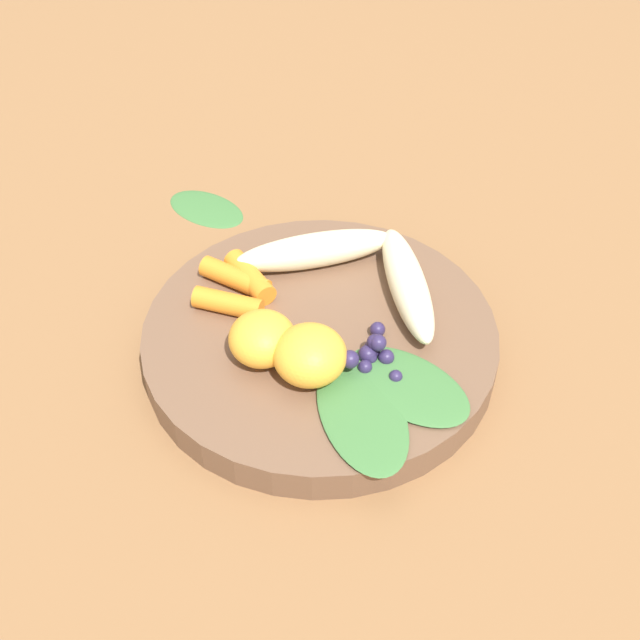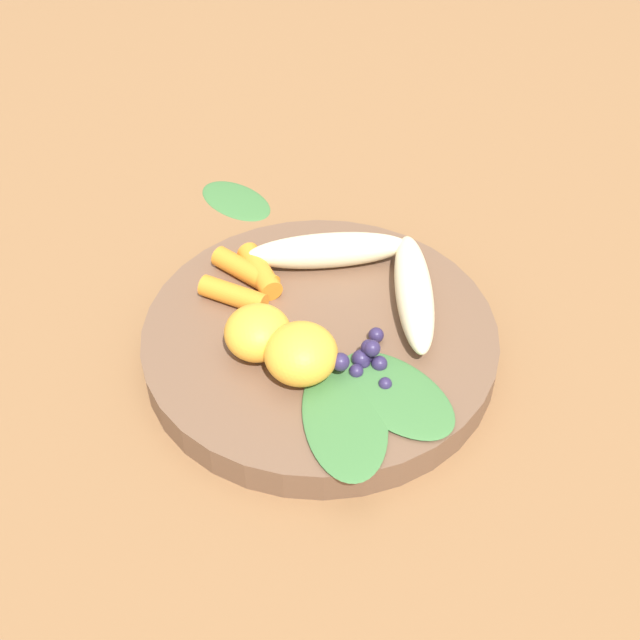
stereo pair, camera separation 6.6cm
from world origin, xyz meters
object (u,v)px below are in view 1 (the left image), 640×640
Objects in this scene: orange_segment_near at (310,355)px; kale_leaf_stray at (206,207)px; banana_peeled_left at (315,250)px; banana_peeled_right at (407,283)px; bowl at (320,341)px.

orange_segment_near is 0.27m from kale_leaf_stray.
banana_peeled_left is 1.00× the size of banana_peeled_right.
bowl is 2.05× the size of banana_peeled_right.
kale_leaf_stray is at bearing 40.75° from banana_peeled_right.
orange_segment_near is at bearing 74.30° from banana_peeled_left.
banana_peeled_left is 0.13m from orange_segment_near.
orange_segment_near is (-0.02, 0.04, 0.03)m from bowl.
bowl is 2.05× the size of banana_peeled_left.
banana_peeled_right is at bearing 174.07° from kale_leaf_stray.
kale_leaf_stray is (0.16, -0.03, -0.04)m from banana_peeled_left.
kale_leaf_stray is at bearing -30.72° from orange_segment_near.
kale_leaf_stray is (0.23, -0.14, -0.05)m from orange_segment_near.
banana_peeled_left is 0.09m from banana_peeled_right.
banana_peeled_right is 2.50× the size of orange_segment_near.
banana_peeled_right is 1.63× the size of kale_leaf_stray.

